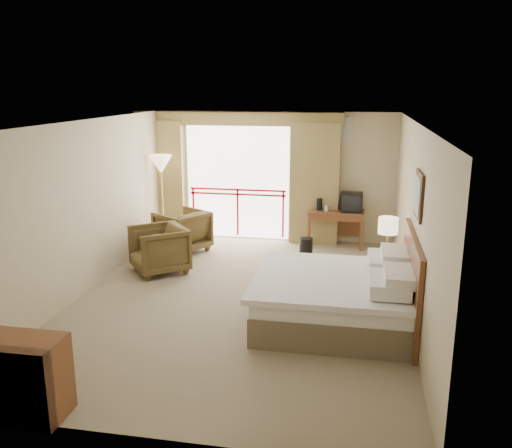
% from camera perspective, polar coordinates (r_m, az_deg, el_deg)
% --- Properties ---
extents(floor, '(7.00, 7.00, 0.00)m').
position_cam_1_polar(floor, '(8.48, -1.64, -7.89)').
color(floor, gray).
rests_on(floor, ground).
extents(ceiling, '(7.00, 7.00, 0.00)m').
position_cam_1_polar(ceiling, '(7.86, -1.78, 10.64)').
color(ceiling, white).
rests_on(ceiling, wall_back).
extents(wall_back, '(5.00, 0.00, 5.00)m').
position_cam_1_polar(wall_back, '(11.44, 2.00, 5.00)').
color(wall_back, '#CABA90').
rests_on(wall_back, ground).
extents(wall_front, '(5.00, 0.00, 5.00)m').
position_cam_1_polar(wall_front, '(4.86, -10.52, -8.41)').
color(wall_front, '#CABA90').
rests_on(wall_front, ground).
extents(wall_left, '(0.00, 7.00, 7.00)m').
position_cam_1_polar(wall_left, '(8.92, -17.61, 1.65)').
color(wall_left, '#CABA90').
rests_on(wall_left, ground).
extents(wall_right, '(0.00, 7.00, 7.00)m').
position_cam_1_polar(wall_right, '(7.93, 16.24, 0.22)').
color(wall_right, '#CABA90').
rests_on(wall_right, ground).
extents(balcony_door, '(2.40, 0.00, 2.40)m').
position_cam_1_polar(balcony_door, '(11.59, -1.95, 4.37)').
color(balcony_door, white).
rests_on(balcony_door, wall_back).
extents(balcony_railing, '(2.09, 0.03, 1.02)m').
position_cam_1_polar(balcony_railing, '(11.65, -1.95, 2.48)').
color(balcony_railing, '#B80F15').
rests_on(balcony_railing, wall_back).
extents(curtain_left, '(1.00, 0.26, 2.50)m').
position_cam_1_polar(curtain_left, '(11.92, -9.88, 4.69)').
color(curtain_left, olive).
rests_on(curtain_left, wall_back).
extents(curtain_right, '(1.00, 0.26, 2.50)m').
position_cam_1_polar(curtain_right, '(11.22, 6.19, 4.22)').
color(curtain_right, olive).
rests_on(curtain_right, wall_back).
extents(valance, '(4.40, 0.22, 0.28)m').
position_cam_1_polar(valance, '(11.34, -2.12, 11.02)').
color(valance, olive).
rests_on(valance, wall_back).
extents(hvac_vent, '(0.50, 0.04, 0.50)m').
position_cam_1_polar(hvac_vent, '(11.18, 8.72, 9.79)').
color(hvac_vent, silver).
rests_on(hvac_vent, wall_back).
extents(bed, '(2.13, 2.06, 0.97)m').
position_cam_1_polar(bed, '(7.62, 8.55, -7.64)').
color(bed, brown).
rests_on(bed, floor).
extents(headboard, '(0.06, 2.10, 1.30)m').
position_cam_1_polar(headboard, '(7.56, 15.98, -6.01)').
color(headboard, brown).
rests_on(headboard, wall_right).
extents(framed_art, '(0.04, 0.72, 0.60)m').
position_cam_1_polar(framed_art, '(7.24, 16.72, 2.93)').
color(framed_art, black).
rests_on(framed_art, wall_right).
extents(nightstand, '(0.47, 0.55, 0.64)m').
position_cam_1_polar(nightstand, '(8.91, 13.48, -4.97)').
color(nightstand, brown).
rests_on(nightstand, floor).
extents(table_lamp, '(0.31, 0.31, 0.55)m').
position_cam_1_polar(table_lamp, '(8.74, 13.75, -0.23)').
color(table_lamp, tan).
rests_on(table_lamp, nightstand).
extents(phone, '(0.21, 0.19, 0.08)m').
position_cam_1_polar(phone, '(8.65, 13.33, -3.02)').
color(phone, black).
rests_on(phone, nightstand).
extents(desk, '(1.13, 0.55, 0.74)m').
position_cam_1_polar(desk, '(11.22, 8.44, 0.63)').
color(desk, brown).
rests_on(desk, floor).
extents(tv, '(0.43, 0.34, 0.39)m').
position_cam_1_polar(tv, '(11.08, 10.04, 2.27)').
color(tv, black).
rests_on(tv, desk).
extents(coffee_maker, '(0.14, 0.14, 0.24)m').
position_cam_1_polar(coffee_maker, '(11.13, 6.68, 2.06)').
color(coffee_maker, black).
rests_on(coffee_maker, desk).
extents(cup, '(0.10, 0.10, 0.11)m').
position_cam_1_polar(cup, '(11.08, 7.43, 1.63)').
color(cup, white).
rests_on(cup, desk).
extents(wastebasket, '(0.32, 0.32, 0.32)m').
position_cam_1_polar(wastebasket, '(10.64, 5.29, -2.34)').
color(wastebasket, black).
rests_on(wastebasket, floor).
extents(armchair_far, '(1.23, 1.22, 0.82)m').
position_cam_1_polar(armchair_far, '(10.97, -7.71, -2.78)').
color(armchair_far, '#463618').
rests_on(armchair_far, floor).
extents(armchair_near, '(1.26, 1.26, 0.83)m').
position_cam_1_polar(armchair_near, '(9.82, -10.06, -4.95)').
color(armchair_near, '#463618').
rests_on(armchair_near, floor).
extents(side_table, '(0.51, 0.51, 0.56)m').
position_cam_1_polar(side_table, '(10.06, -10.99, -2.21)').
color(side_table, black).
rests_on(side_table, floor).
extents(book, '(0.24, 0.26, 0.02)m').
position_cam_1_polar(book, '(10.01, -11.04, -1.21)').
color(book, white).
rests_on(book, side_table).
extents(floor_lamp, '(0.47, 0.47, 1.84)m').
position_cam_1_polar(floor_lamp, '(11.28, -9.98, 5.87)').
color(floor_lamp, tan).
rests_on(floor_lamp, floor).
extents(dresser, '(1.24, 0.53, 0.82)m').
position_cam_1_polar(dresser, '(6.12, -25.03, -14.33)').
color(dresser, brown).
rests_on(dresser, floor).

